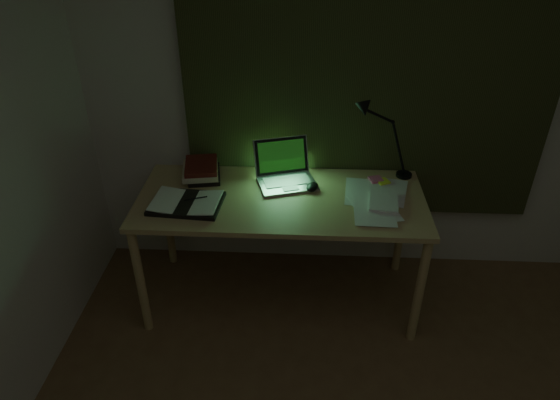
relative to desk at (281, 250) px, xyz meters
The scene contains 11 objects.
wall_back 1.09m from the desk, 42.10° to the left, with size 3.50×0.00×2.50m, color silver.
curtain 1.24m from the desk, 39.44° to the left, with size 2.20×0.06×2.00m, color #2F351A.
desk is the anchor object (origin of this frame).
laptop 0.52m from the desk, 77.67° to the left, with size 0.34×0.38×0.24m, color silver, non-canonical shape.
open_textbook 0.67m from the desk, 168.06° to the right, with size 0.39×0.28×0.03m, color white, non-canonical shape.
book_stack 0.70m from the desk, 156.42° to the left, with size 0.21×0.26×0.10m, color white, non-canonical shape.
loose_papers 0.66m from the desk, ahead, with size 0.36×0.39×0.02m, color white, non-canonical shape.
mouse 0.45m from the desk, 28.10° to the left, with size 0.06×0.10×0.04m, color black.
sticky_yellow 0.75m from the desk, 18.40° to the left, with size 0.07×0.07×0.02m, color #ECF533.
sticky_pink 0.73m from the desk, 21.42° to the left, with size 0.08×0.08×0.02m, color #F45F95.
desk_lamp 1.03m from the desk, 21.25° to the left, with size 0.35×0.27×0.53m, color black, non-canonical shape.
Camera 1 is at (-0.37, -0.91, 2.28)m, focal length 32.00 mm.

